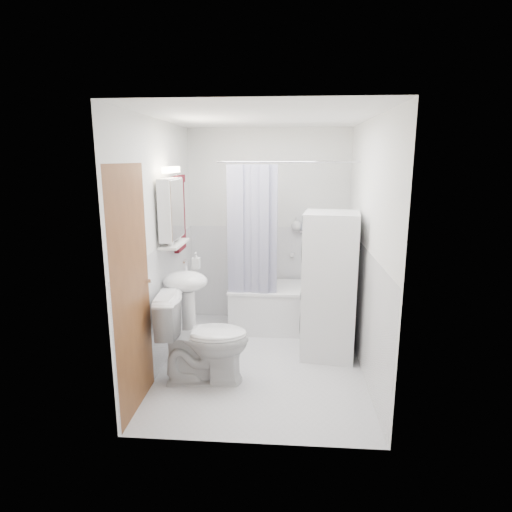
# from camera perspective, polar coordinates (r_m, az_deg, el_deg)

# --- Properties ---
(floor) EXTENTS (2.60, 2.60, 0.00)m
(floor) POSITION_cam_1_polar(r_m,az_deg,el_deg) (4.52, 0.79, -13.88)
(floor) COLOR silver
(floor) RESTS_ON ground
(room_walls) EXTENTS (2.60, 2.60, 2.60)m
(room_walls) POSITION_cam_1_polar(r_m,az_deg,el_deg) (4.08, 0.86, 5.14)
(room_walls) COLOR silver
(room_walls) RESTS_ON ground
(wainscot) EXTENTS (1.98, 2.58, 2.58)m
(wainscot) POSITION_cam_1_polar(r_m,az_deg,el_deg) (4.56, 1.04, -5.47)
(wainscot) COLOR white
(wainscot) RESTS_ON ground
(door) EXTENTS (0.05, 2.00, 2.00)m
(door) POSITION_cam_1_polar(r_m,az_deg,el_deg) (3.82, -14.07, -3.23)
(door) COLOR brown
(door) RESTS_ON ground
(bathtub) EXTENTS (1.39, 0.66, 0.53)m
(bathtub) POSITION_cam_1_polar(r_m,az_deg,el_deg) (5.25, 4.19, -6.57)
(bathtub) COLOR white
(bathtub) RESTS_ON ground
(tub_spout) EXTENTS (0.04, 0.12, 0.04)m
(tub_spout) POSITION_cam_1_polar(r_m,az_deg,el_deg) (5.42, 6.42, 0.15)
(tub_spout) COLOR silver
(tub_spout) RESTS_ON room_walls
(curtain_rod) EXTENTS (1.57, 0.02, 0.02)m
(curtain_rod) POSITION_cam_1_polar(r_m,az_deg,el_deg) (4.68, 4.53, 12.39)
(curtain_rod) COLOR silver
(curtain_rod) RESTS_ON room_walls
(shower_curtain) EXTENTS (0.55, 0.02, 1.45)m
(shower_curtain) POSITION_cam_1_polar(r_m,az_deg,el_deg) (4.77, -0.56, 3.38)
(shower_curtain) COLOR #151345
(shower_curtain) RESTS_ON curtain_rod
(sink) EXTENTS (0.44, 0.37, 1.04)m
(sink) POSITION_cam_1_polar(r_m,az_deg,el_deg) (4.33, -9.26, -5.22)
(sink) COLOR white
(sink) RESTS_ON ground
(medicine_cabinet) EXTENTS (0.13, 0.50, 0.71)m
(medicine_cabinet) POSITION_cam_1_polar(r_m,az_deg,el_deg) (4.31, -11.22, 6.37)
(medicine_cabinet) COLOR white
(medicine_cabinet) RESTS_ON room_walls
(shelf) EXTENTS (0.18, 0.54, 0.02)m
(shelf) POSITION_cam_1_polar(r_m,az_deg,el_deg) (4.36, -10.83, 1.61)
(shelf) COLOR silver
(shelf) RESTS_ON room_walls
(shower_caddy) EXTENTS (0.22, 0.06, 0.02)m
(shower_caddy) POSITION_cam_1_polar(r_m,az_deg,el_deg) (5.35, 7.03, 3.24)
(shower_caddy) COLOR silver
(shower_caddy) RESTS_ON room_walls
(towel) EXTENTS (0.07, 0.34, 0.83)m
(towel) POSITION_cam_1_polar(r_m,az_deg,el_deg) (4.74, -10.21, 5.80)
(towel) COLOR #551615
(towel) RESTS_ON room_walls
(washer_dryer) EXTENTS (0.60, 0.60, 1.52)m
(washer_dryer) POSITION_cam_1_polar(r_m,az_deg,el_deg) (4.47, 9.72, -3.91)
(washer_dryer) COLOR white
(washer_dryer) RESTS_ON ground
(toilet) EXTENTS (0.87, 0.53, 0.82)m
(toilet) POSITION_cam_1_polar(r_m,az_deg,el_deg) (4.04, -6.98, -10.91)
(toilet) COLOR white
(toilet) RESTS_ON ground
(soap_pump) EXTENTS (0.08, 0.17, 0.08)m
(soap_pump) POSITION_cam_1_polar(r_m,az_deg,el_deg) (4.52, -8.00, -1.16)
(soap_pump) COLOR gray
(soap_pump) RESTS_ON sink
(shelf_bottle) EXTENTS (0.07, 0.18, 0.07)m
(shelf_bottle) POSITION_cam_1_polar(r_m,az_deg,el_deg) (4.21, -11.37, 1.85)
(shelf_bottle) COLOR gray
(shelf_bottle) RESTS_ON shelf
(shelf_cup) EXTENTS (0.10, 0.09, 0.10)m
(shelf_cup) POSITION_cam_1_polar(r_m,az_deg,el_deg) (4.47, -10.46, 2.70)
(shelf_cup) COLOR gray
(shelf_cup) RESTS_ON shelf
(shampoo_a) EXTENTS (0.13, 0.17, 0.13)m
(shampoo_a) POSITION_cam_1_polar(r_m,az_deg,el_deg) (5.34, 5.41, 4.08)
(shampoo_a) COLOR gray
(shampoo_a) RESTS_ON shower_caddy
(shampoo_b) EXTENTS (0.08, 0.21, 0.08)m
(shampoo_b) POSITION_cam_1_polar(r_m,az_deg,el_deg) (5.34, 6.70, 3.78)
(shampoo_b) COLOR #2946A5
(shampoo_b) RESTS_ON shower_caddy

